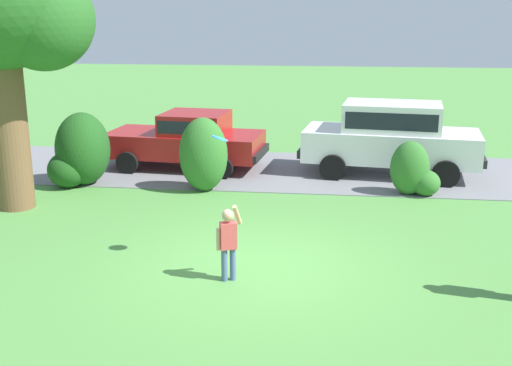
# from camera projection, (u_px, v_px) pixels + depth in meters

# --- Properties ---
(ground_plane) EXTENTS (80.00, 80.00, 0.00)m
(ground_plane) POSITION_uv_depth(u_px,v_px,m) (258.00, 266.00, 10.81)
(ground_plane) COLOR #518E42
(driveway_strip) EXTENTS (28.00, 4.40, 0.02)m
(driveway_strip) POSITION_uv_depth(u_px,v_px,m) (287.00, 171.00, 17.19)
(driveway_strip) COLOR slate
(driveway_strip) RESTS_ON ground
(oak_tree_large) EXTENTS (3.79, 3.51, 6.00)m
(oak_tree_large) POSITION_uv_depth(u_px,v_px,m) (4.00, 8.00, 12.97)
(oak_tree_large) COLOR brown
(oak_tree_large) RESTS_ON ground
(shrub_near_tree) EXTENTS (1.46, 1.49, 1.82)m
(shrub_near_tree) POSITION_uv_depth(u_px,v_px,m) (80.00, 153.00, 15.62)
(shrub_near_tree) COLOR #1E511C
(shrub_near_tree) RESTS_ON ground
(shrub_centre_left) EXTENTS (1.17, 0.99, 1.79)m
(shrub_centre_left) POSITION_uv_depth(u_px,v_px,m) (203.00, 155.00, 15.11)
(shrub_centre_left) COLOR #33702B
(shrub_centre_left) RESTS_ON ground
(shrub_centre) EXTENTS (1.18, 0.75, 1.30)m
(shrub_centre) POSITION_uv_depth(u_px,v_px,m) (414.00, 172.00, 14.83)
(shrub_centre) COLOR #33702B
(shrub_centre) RESTS_ON ground
(parked_sedan) EXTENTS (4.54, 2.39, 1.56)m
(parked_sedan) POSITION_uv_depth(u_px,v_px,m) (188.00, 138.00, 17.29)
(parked_sedan) COLOR maroon
(parked_sedan) RESTS_ON ground
(parked_suv) EXTENTS (4.87, 2.50, 1.92)m
(parked_suv) POSITION_uv_depth(u_px,v_px,m) (391.00, 135.00, 16.53)
(parked_suv) COLOR white
(parked_suv) RESTS_ON ground
(child_thrower) EXTENTS (0.39, 0.36, 1.29)m
(child_thrower) POSITION_uv_depth(u_px,v_px,m) (228.00, 239.00, 10.07)
(child_thrower) COLOR #4C608C
(child_thrower) RESTS_ON ground
(frisbee) EXTENTS (0.29, 0.28, 0.15)m
(frisbee) POSITION_uv_depth(u_px,v_px,m) (220.00, 138.00, 10.45)
(frisbee) COLOR #337FDB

